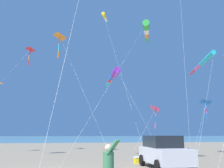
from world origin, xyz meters
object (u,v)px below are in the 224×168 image
at_px(kite_windsock_black_fish_shape, 105,17).
at_px(kite_windsock_striped_overhead, 113,76).
at_px(parked_car, 164,151).
at_px(kite_delta_checkered_midright, 30,50).
at_px(kite_windsock_orange_high_right, 146,30).
at_px(person_adult_flyer, 109,166).
at_px(kite_delta_purple_drifting, 60,37).
at_px(kite_delta_long_streamer_left, 206,102).
at_px(kite_delta_green_low_center, 156,109).
at_px(kite_windsock_blue_topmost, 204,61).
at_px(cooler_box, 137,160).

bearing_deg(kite_windsock_black_fish_shape, kite_windsock_striped_overhead, 175.66).
distance_m(parked_car, kite_delta_checkered_midright, 22.01).
bearing_deg(kite_windsock_striped_overhead, kite_windsock_orange_high_right, -44.33).
distance_m(person_adult_flyer, kite_windsock_black_fish_shape, 28.41).
bearing_deg(kite_delta_purple_drifting, kite_delta_long_streamer_left, -99.21).
height_order(kite_windsock_black_fish_shape, kite_delta_green_low_center, kite_windsock_black_fish_shape).
height_order(kite_windsock_striped_overhead, kite_delta_purple_drifting, kite_delta_purple_drifting).
distance_m(parked_car, kite_delta_purple_drifting, 18.84).
bearing_deg(kite_delta_checkered_midright, kite_delta_purple_drifting, -127.67).
xyz_separation_m(kite_delta_checkered_midright, kite_windsock_orange_high_right, (-5.13, -13.54, 1.40)).
bearing_deg(kite_windsock_blue_topmost, kite_windsock_orange_high_right, 35.03).
bearing_deg(kite_windsock_striped_overhead, kite_windsock_black_fish_shape, -4.34).
distance_m(kite_windsock_blue_topmost, kite_delta_green_low_center, 6.25).
bearing_deg(kite_windsock_orange_high_right, kite_windsock_striped_overhead, 135.67).
xyz_separation_m(kite_windsock_black_fish_shape, kite_windsock_orange_high_right, (-6.16, -3.97, -4.50)).
relative_size(kite_delta_green_low_center, kite_delta_long_streamer_left, 0.45).
height_order(kite_windsock_blue_topmost, kite_delta_green_low_center, kite_windsock_blue_topmost).
bearing_deg(kite_windsock_orange_high_right, cooler_box, 154.59).
bearing_deg(kite_delta_purple_drifting, person_adult_flyer, -171.41).
relative_size(person_adult_flyer, kite_delta_green_low_center, 0.39).
distance_m(cooler_box, kite_windsock_orange_high_right, 15.95).
bearing_deg(cooler_box, kite_windsock_striped_overhead, 24.06).
xyz_separation_m(kite_windsock_blue_topmost, kite_delta_long_streamer_left, (4.77, -2.87, -3.04)).
distance_m(kite_windsock_black_fish_shape, kite_delta_long_streamer_left, 17.80).
bearing_deg(kite_windsock_orange_high_right, kite_delta_long_streamer_left, -93.59).
height_order(parked_car, person_adult_flyer, parked_car).
distance_m(kite_windsock_blue_topmost, kite_delta_checkered_midright, 20.39).
height_order(parked_car, kite_delta_long_streamer_left, kite_delta_long_streamer_left).
xyz_separation_m(cooler_box, kite_windsock_blue_topmost, (2.42, -7.24, 8.27)).
relative_size(parked_car, cooler_box, 6.96).
relative_size(kite_delta_long_streamer_left, kite_windsock_orange_high_right, 0.62).
xyz_separation_m(kite_windsock_blue_topmost, kite_windsock_orange_high_right, (5.18, 3.63, 5.27)).
relative_size(kite_windsock_blue_topmost, kite_delta_checkered_midright, 0.89).
height_order(kite_windsock_striped_overhead, kite_windsock_orange_high_right, kite_windsock_orange_high_right).
relative_size(parked_car, kite_delta_checkered_midright, 0.33).
distance_m(cooler_box, kite_windsock_black_fish_shape, 22.69).
xyz_separation_m(cooler_box, kite_delta_purple_drifting, (9.84, 6.18, 12.91)).
height_order(kite_windsock_blue_topmost, kite_windsock_black_fish_shape, kite_windsock_black_fish_shape).
relative_size(person_adult_flyer, kite_windsock_orange_high_right, 0.11).
bearing_deg(cooler_box, kite_delta_checkered_midright, 37.95).
relative_size(kite_windsock_striped_overhead, kite_delta_checkered_midright, 0.54).
relative_size(cooler_box, kite_windsock_striped_overhead, 0.09).
distance_m(kite_delta_long_streamer_left, kite_windsock_orange_high_right, 10.56).
bearing_deg(person_adult_flyer, cooler_box, -21.61).
bearing_deg(person_adult_flyer, kite_delta_checkered_midright, 17.03).
bearing_deg(kite_windsock_black_fish_shape, person_adult_flyer, 172.24).
bearing_deg(kite_windsock_striped_overhead, kite_delta_checkered_midright, 40.98).
relative_size(person_adult_flyer, kite_windsock_black_fish_shape, 0.10).
xyz_separation_m(kite_windsock_striped_overhead, kite_delta_purple_drifting, (7.16, 4.98, 6.37)).
bearing_deg(kite_delta_purple_drifting, cooler_box, -147.86).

